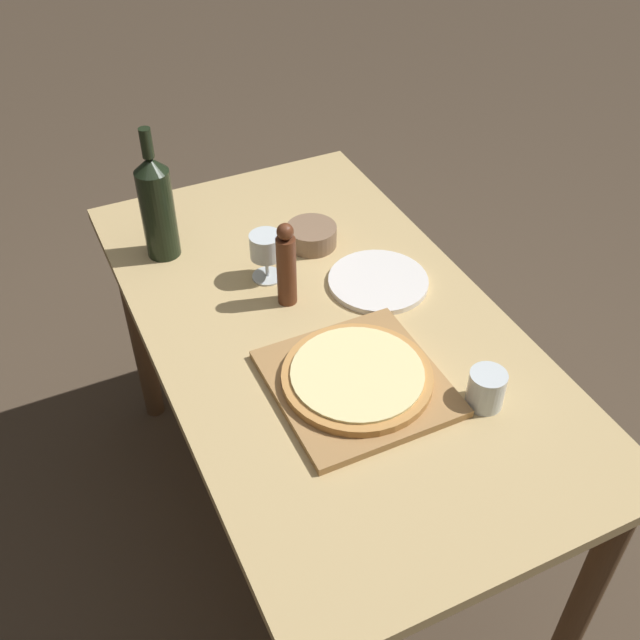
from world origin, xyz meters
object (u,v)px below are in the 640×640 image
pizza (357,376)px  wine_glass (266,248)px  wine_bottle (157,206)px  pepper_mill (286,266)px  small_bowl (312,236)px

pizza → wine_glass: size_ratio=2.53×
wine_bottle → pepper_mill: size_ratio=1.60×
pizza → pepper_mill: (-0.02, 0.31, 0.07)m
pepper_mill → wine_glass: size_ratio=1.74×
pizza → wine_bottle: bearing=109.8°
pizza → small_bowl: small_bowl is taller
pizza → wine_glass: 0.42m
pizza → pepper_mill: pepper_mill is taller
wine_glass → pizza: bearing=-86.3°
pepper_mill → small_bowl: pepper_mill is taller
pizza → wine_glass: (-0.03, 0.42, 0.06)m
pizza → wine_glass: bearing=93.7°
pizza → wine_bottle: wine_bottle is taller
pepper_mill → small_bowl: (0.15, 0.18, -0.07)m
wine_glass → small_bowl: size_ratio=0.96×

